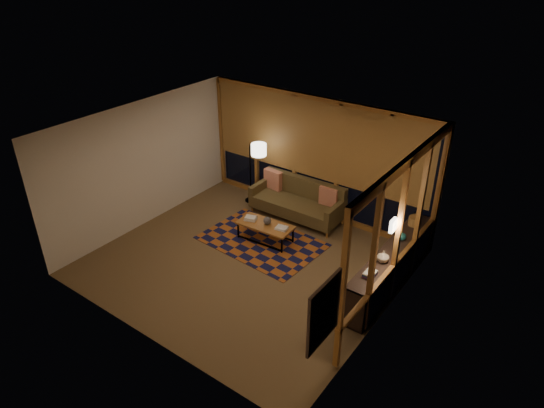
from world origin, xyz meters
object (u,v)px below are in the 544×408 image
Objects in this scene: coffee_table at (265,232)px; floor_lamp at (250,171)px; bookshelf at (391,266)px; sofa at (297,201)px.

floor_lamp is (-1.32, 1.19, 0.59)m from coffee_table.
floor_lamp reaches higher than bookshelf.
floor_lamp is 4.14m from bookshelf.
coffee_table is at bearing -23.66° from floor_lamp.
sofa is 1.78× the size of coffee_table.
floor_lamp is at bearing 133.94° from coffee_table.
coffee_table is 2.68m from bookshelf.
sofa is 2.85m from bookshelf.
bookshelf reaches higher than coffee_table.
sofa reaches higher than coffee_table.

